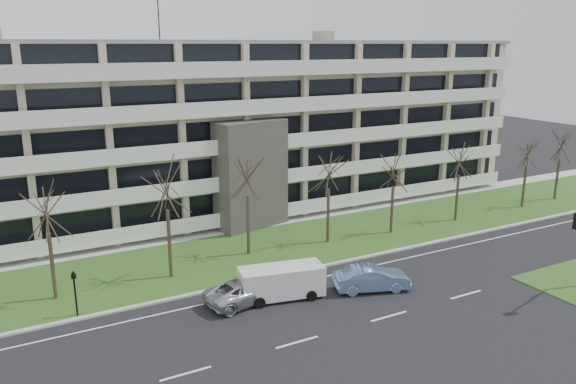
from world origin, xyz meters
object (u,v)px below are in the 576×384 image
silver_pickup (246,291)px  white_van (282,279)px  pedestrian_signal (75,288)px  blue_sedan (372,278)px

silver_pickup → white_van: size_ratio=0.95×
pedestrian_signal → blue_sedan: bearing=-16.7°
pedestrian_signal → white_van: bearing=-16.4°
silver_pickup → white_van: bearing=-112.4°
silver_pickup → white_van: (2.16, -0.54, 0.47)m
white_van → pedestrian_signal: size_ratio=1.97×
white_van → pedestrian_signal: (-11.39, 3.41, 0.56)m
silver_pickup → white_van: 2.27m
pedestrian_signal → silver_pickup: bearing=-17.0°
blue_sedan → white_van: white_van is taller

